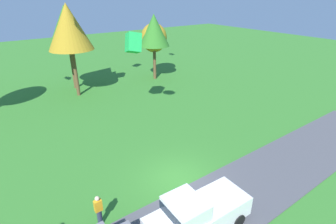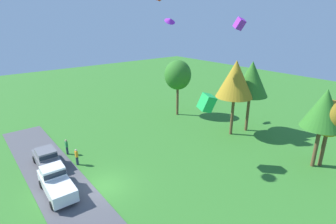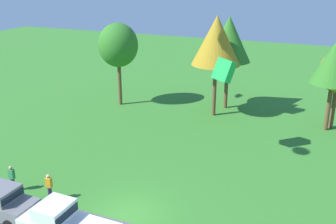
{
  "view_description": "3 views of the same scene",
  "coord_description": "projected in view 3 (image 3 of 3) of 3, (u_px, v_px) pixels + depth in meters",
  "views": [
    {
      "loc": [
        -7.76,
        -9.84,
        10.2
      ],
      "look_at": [
        2.15,
        3.96,
        2.37
      ],
      "focal_mm": 28.0,
      "sensor_mm": 36.0,
      "label": 1
    },
    {
      "loc": [
        18.43,
        -7.82,
        13.73
      ],
      "look_at": [
        0.18,
        6.92,
        5.37
      ],
      "focal_mm": 28.0,
      "sensor_mm": 36.0,
      "label": 2
    },
    {
      "loc": [
        9.18,
        -16.57,
        12.95
      ],
      "look_at": [
        0.14,
        5.39,
        4.34
      ],
      "focal_mm": 42.0,
      "sensor_mm": 36.0,
      "label": 3
    }
  ],
  "objects": [
    {
      "name": "ground_plane",
      "position": [
        129.0,
        214.0,
        22.11
      ],
      "size": [
        120.0,
        120.0,
        0.0
      ],
      "primitive_type": "plane",
      "color": "#337528"
    },
    {
      "name": "person_watching_sky",
      "position": [
        12.0,
        178.0,
        24.17
      ],
      "size": [
        0.36,
        0.24,
        1.71
      ],
      "color": "#2D334C",
      "rests_on": "ground"
    },
    {
      "name": "person_on_lawn",
      "position": [
        49.0,
        187.0,
        23.19
      ],
      "size": [
        0.36,
        0.24,
        1.71
      ],
      "color": "#2D334C",
      "rests_on": "ground"
    },
    {
      "name": "tree_lone_near",
      "position": [
        118.0,
        45.0,
        38.16
      ],
      "size": [
        3.89,
        3.89,
        8.22
      ],
      "color": "brown",
      "rests_on": "ground"
    },
    {
      "name": "tree_center_back",
      "position": [
        216.0,
        41.0,
        34.84
      ],
      "size": [
        4.39,
        4.39,
        9.28
      ],
      "color": "brown",
      "rests_on": "ground"
    },
    {
      "name": "tree_far_left",
      "position": [
        229.0,
        39.0,
        36.92
      ],
      "size": [
        4.25,
        4.25,
        8.98
      ],
      "color": "brown",
      "rests_on": "ground"
    },
    {
      "name": "tree_far_right",
      "position": [
        335.0,
        62.0,
        31.79
      ],
      "size": [
        3.72,
        3.72,
        7.86
      ],
      "color": "brown",
      "rests_on": "ground"
    },
    {
      "name": "kite_box_topmost",
      "position": [
        224.0,
        70.0,
        27.28
      ],
      "size": [
        1.55,
        1.63,
        1.95
      ],
      "primitive_type": "cube",
      "rotation": [
        0.2,
        0.3,
        1.42
      ],
      "color": "green"
    }
  ]
}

